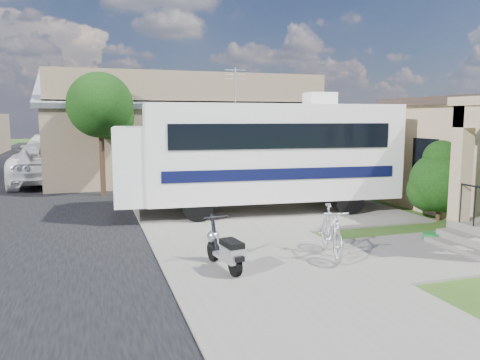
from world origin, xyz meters
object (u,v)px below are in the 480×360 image
object	(u,v)px
bicycle	(331,234)
garden_hose	(431,238)
shrub	(440,179)
pickup_truck	(46,163)
van	(49,152)
scooter	(226,250)
motorhome	(260,152)

from	to	relation	value
bicycle	garden_hose	xyz separation A→B (m)	(2.95, 0.50, -0.44)
shrub	garden_hose	distance (m)	2.86
pickup_truck	van	size ratio (longest dim) A/B	0.98
scooter	motorhome	bearing A→B (deg)	55.33
shrub	scooter	size ratio (longest dim) A/B	1.57
scooter	garden_hose	distance (m)	5.34
scooter	pickup_truck	xyz separation A→B (m)	(-4.28, 14.17, 0.47)
motorhome	shrub	xyz separation A→B (m)	(4.51, -2.70, -0.69)
bicycle	pickup_truck	xyz separation A→B (m)	(-6.61, 14.00, 0.37)
scooter	pickup_truck	bearing A→B (deg)	98.48
motorhome	van	distance (m)	16.99
van	pickup_truck	bearing A→B (deg)	-84.00
pickup_truck	garden_hose	bearing A→B (deg)	120.24
scooter	van	xyz separation A→B (m)	(-4.63, 20.61, 0.52)
van	garden_hose	bearing A→B (deg)	-60.71
bicycle	van	size ratio (longest dim) A/B	0.27
scooter	van	world-z (taller)	van
van	bicycle	bearing A→B (deg)	-68.35
bicycle	garden_hose	size ratio (longest dim) A/B	4.54
motorhome	shrub	size ratio (longest dim) A/B	3.78
motorhome	bicycle	world-z (taller)	motorhome
shrub	van	size ratio (longest dim) A/B	0.35
scooter	bicycle	distance (m)	2.34
van	garden_hose	world-z (taller)	van
motorhome	garden_hose	size ratio (longest dim) A/B	22.24
scooter	bicycle	world-z (taller)	bicycle
motorhome	pickup_truck	xyz separation A→B (m)	(-6.89, 8.90, -0.96)
shrub	bicycle	size ratio (longest dim) A/B	1.30
bicycle	shrub	bearing A→B (deg)	41.99
shrub	van	bearing A→B (deg)	123.10
scooter	van	distance (m)	21.13
bicycle	van	xyz separation A→B (m)	(-6.96, 20.45, 0.43)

